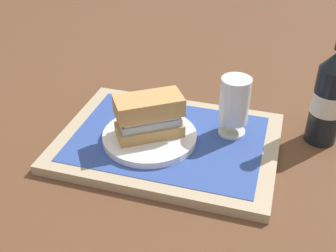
% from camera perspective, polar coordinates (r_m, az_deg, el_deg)
% --- Properties ---
extents(ground_plane, '(3.00, 3.00, 0.00)m').
position_cam_1_polar(ground_plane, '(0.87, 0.00, -2.74)').
color(ground_plane, brown).
extents(tray, '(0.44, 0.32, 0.02)m').
position_cam_1_polar(tray, '(0.86, 0.00, -2.21)').
color(tray, tan).
rests_on(tray, ground_plane).
extents(placemat, '(0.38, 0.27, 0.00)m').
position_cam_1_polar(placemat, '(0.86, 0.00, -1.63)').
color(placemat, '#2D4793').
rests_on(placemat, tray).
extents(plate, '(0.19, 0.19, 0.01)m').
position_cam_1_polar(plate, '(0.85, -2.50, -1.45)').
color(plate, white).
rests_on(plate, placemat).
extents(sandwich, '(0.14, 0.13, 0.08)m').
position_cam_1_polar(sandwich, '(0.82, -2.36, 1.45)').
color(sandwich, tan).
rests_on(sandwich, plate).
extents(beer_glass, '(0.06, 0.06, 0.12)m').
position_cam_1_polar(beer_glass, '(0.85, 8.97, 2.87)').
color(beer_glass, silver).
rests_on(beer_glass, placemat).
extents(beer_bottle, '(0.07, 0.07, 0.27)m').
position_cam_1_polar(beer_bottle, '(0.89, 21.05, 3.77)').
color(beer_bottle, black).
rests_on(beer_bottle, ground_plane).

